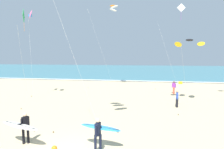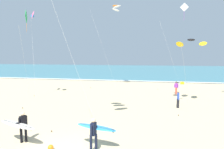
# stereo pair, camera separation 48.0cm
# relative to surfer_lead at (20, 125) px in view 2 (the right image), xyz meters

# --- Properties ---
(ocean_water) EXTENTS (160.00, 60.00, 0.08)m
(ocean_water) POSITION_rel_surfer_lead_xyz_m (2.63, 55.99, -1.01)
(ocean_water) COLOR teal
(ocean_water) RESTS_ON ground
(shoreline_foam) EXTENTS (160.00, 1.17, 0.01)m
(shoreline_foam) POSITION_rel_surfer_lead_xyz_m (2.63, 26.29, -0.96)
(shoreline_foam) COLOR white
(shoreline_foam) RESTS_ON ocean_water
(surfer_lead) EXTENTS (2.39, 1.15, 1.71)m
(surfer_lead) POSITION_rel_surfer_lead_xyz_m (0.00, 0.00, 0.00)
(surfer_lead) COLOR black
(surfer_lead) RESTS_ON ground
(surfer_trailing) EXTENTS (2.17, 1.05, 1.71)m
(surfer_trailing) POSITION_rel_surfer_lead_xyz_m (4.10, 0.06, -0.00)
(surfer_trailing) COLOR black
(surfer_trailing) RESTS_ON ground
(kite_diamond_ivory_near) EXTENTS (3.77, 0.41, 11.75)m
(kite_diamond_ivory_near) POSITION_rel_surfer_lead_xyz_m (11.06, 18.47, 9.61)
(kite_diamond_ivory_near) COLOR white
(kite_diamond_ivory_near) RESTS_ON ground
(kite_delta_rose_high) EXTENTS (1.51, 1.78, 9.50)m
(kite_delta_rose_high) POSITION_rel_surfer_lead_xyz_m (-5.45, 9.65, 7.91)
(kite_delta_rose_high) COLOR pink
(kite_delta_rose_high) RESTS_ON ground
(kite_arc_charcoal_distant) EXTENTS (3.08, 5.12, 6.32)m
(kite_arc_charcoal_distant) POSITION_rel_surfer_lead_xyz_m (10.57, 10.53, 4.91)
(kite_arc_charcoal_distant) COLOR yellow
(kite_arc_charcoal_distant) RESTS_ON ground
(kite_diamond_emerald_outer) EXTENTS (2.42, 4.65, 9.68)m
(kite_diamond_emerald_outer) POSITION_rel_surfer_lead_xyz_m (-6.38, 9.91, 7.66)
(kite_diamond_emerald_outer) COLOR green
(kite_diamond_emerald_outer) RESTS_ON ground
(kite_arc_amber_extra) EXTENTS (4.54, 2.68, 11.90)m
(kite_arc_amber_extra) POSITION_rel_surfer_lead_xyz_m (1.98, 18.45, 10.50)
(kite_arc_amber_extra) COLOR white
(kite_arc_amber_extra) RESTS_ON ground
(bystander_blue_top) EXTENTS (0.22, 0.50, 1.59)m
(bystander_blue_top) POSITION_rel_surfer_lead_xyz_m (9.34, 8.94, -0.24)
(bystander_blue_top) COLOR black
(bystander_blue_top) RESTS_ON ground
(bystander_purple_top) EXTENTS (0.46, 0.30, 1.59)m
(bystander_purple_top) POSITION_rel_surfer_lead_xyz_m (10.06, 15.36, -0.24)
(bystander_purple_top) COLOR #D8593F
(bystander_purple_top) RESTS_ON ground
(lifeguard_flag) EXTENTS (0.45, 0.05, 2.10)m
(lifeguard_flag) POSITION_rel_surfer_lead_xyz_m (9.95, 11.71, 0.22)
(lifeguard_flag) COLOR silver
(lifeguard_flag) RESTS_ON ground
(beach_ball) EXTENTS (0.28, 0.28, 0.28)m
(beach_ball) POSITION_rel_surfer_lead_xyz_m (1.93, -0.35, -0.91)
(beach_ball) COLOR orange
(beach_ball) RESTS_ON ground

